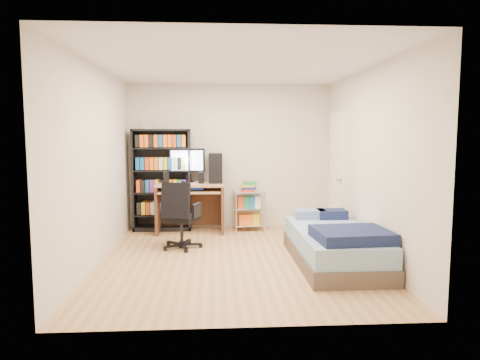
{
  "coord_description": "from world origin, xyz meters",
  "views": [
    {
      "loc": [
        -0.27,
        -5.47,
        1.63
      ],
      "look_at": [
        0.08,
        0.4,
        1.01
      ],
      "focal_mm": 32.0,
      "sensor_mm": 36.0,
      "label": 1
    }
  ],
  "objects": [
    {
      "name": "door",
      "position": [
        1.72,
        1.35,
        1.0
      ],
      "size": [
        0.12,
        0.8,
        2.0
      ],
      "color": "white",
      "rests_on": "room"
    },
    {
      "name": "media_shelf",
      "position": [
        -1.16,
        1.84,
        0.89
      ],
      "size": [
        0.97,
        0.32,
        1.8
      ],
      "color": "black",
      "rests_on": "room"
    },
    {
      "name": "office_chair",
      "position": [
        -0.76,
        0.6,
        0.31
      ],
      "size": [
        0.74,
        0.74,
        0.97
      ],
      "rotation": [
        0.0,
        0.0,
        -0.34
      ],
      "color": "black",
      "rests_on": "room"
    },
    {
      "name": "room",
      "position": [
        0.0,
        0.0,
        1.25
      ],
      "size": [
        3.58,
        4.08,
        2.58
      ],
      "color": "tan",
      "rests_on": "ground"
    },
    {
      "name": "wire_cart",
      "position": [
        0.31,
        1.76,
        0.54
      ],
      "size": [
        0.55,
        0.42,
        0.83
      ],
      "rotation": [
        0.0,
        0.0,
        0.1
      ],
      "color": "white",
      "rests_on": "room"
    },
    {
      "name": "bed",
      "position": [
        1.25,
        -0.25,
        0.24
      ],
      "size": [
        0.97,
        1.95,
        0.56
      ],
      "color": "brown",
      "rests_on": "room"
    },
    {
      "name": "computer_desk",
      "position": [
        -0.56,
        1.7,
        0.76
      ],
      "size": [
        1.11,
        0.65,
        1.4
      ],
      "color": "tan",
      "rests_on": "room"
    }
  ]
}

